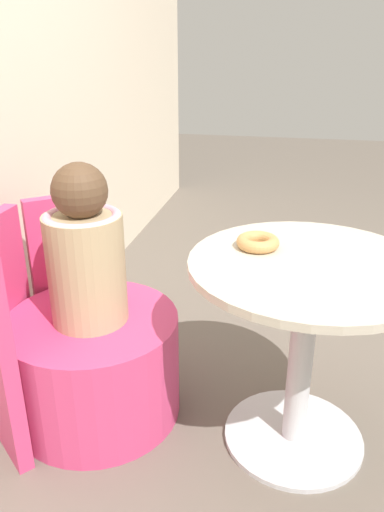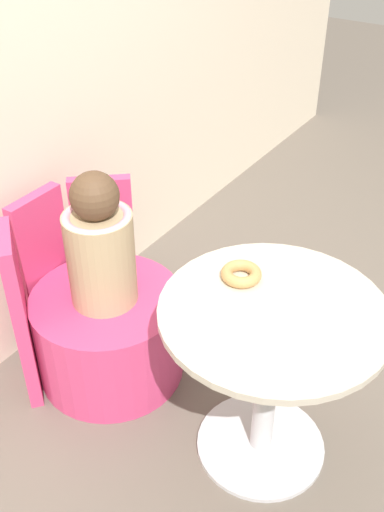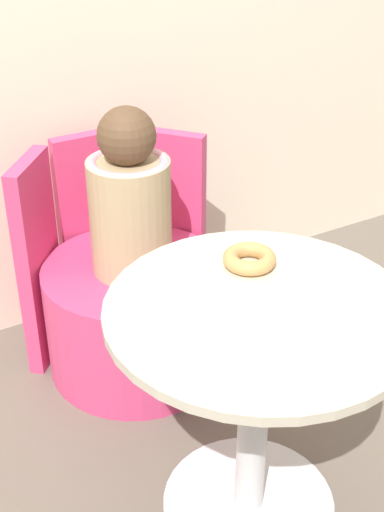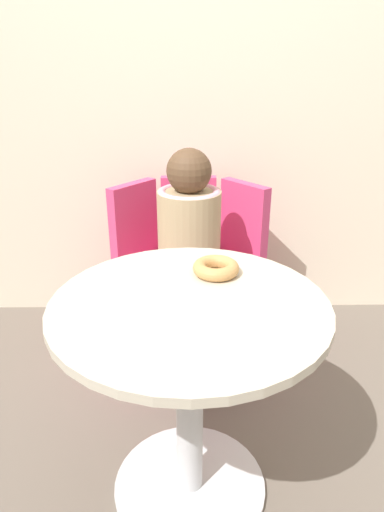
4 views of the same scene
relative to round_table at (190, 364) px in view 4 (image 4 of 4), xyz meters
name	(u,v)px [view 4 (image 4 of 4)]	position (x,y,z in m)	size (l,w,h in m)	color
ground_plane	(217,475)	(0.09, 0.04, -0.48)	(12.00, 12.00, 0.00)	#665B51
back_wall	(206,69)	(0.09, 1.17, 0.72)	(6.00, 0.06, 2.40)	beige
round_table	(190,364)	(0.00, 0.00, 0.00)	(0.73, 0.73, 0.67)	silver
tub_chair	(189,316)	(0.01, 0.72, -0.28)	(0.60, 0.60, 0.39)	#D13D70
booth_backrest	(189,257)	(0.01, 0.97, -0.10)	(0.70, 0.26, 0.74)	#D13D70
child_figure	(189,222)	(0.01, 0.72, 0.16)	(0.26, 0.26, 0.54)	tan
donut	(216,268)	(0.08, 0.16, 0.21)	(0.14, 0.14, 0.04)	tan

